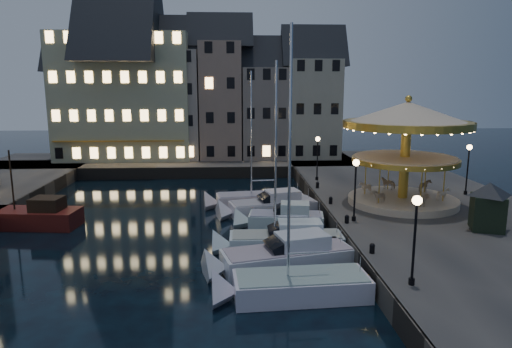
{
  "coord_description": "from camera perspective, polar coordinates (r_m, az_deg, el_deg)",
  "views": [
    {
      "loc": [
        -0.89,
        -28.01,
        10.2
      ],
      "look_at": [
        1.0,
        8.0,
        3.2
      ],
      "focal_mm": 32.0,
      "sensor_mm": 36.0,
      "label": 1
    }
  ],
  "objects": [
    {
      "name": "townhouse_na",
      "position": [
        60.97,
        -20.99,
        7.99
      ],
      "size": [
        5.5,
        8.0,
        12.8
      ],
      "color": "gray",
      "rests_on": "quay_north"
    },
    {
      "name": "motorboat_b",
      "position": [
        26.19,
        3.1,
        -10.44
      ],
      "size": [
        8.51,
        4.33,
        2.15
      ],
      "color": "silver",
      "rests_on": "ground"
    },
    {
      "name": "quay_east",
      "position": [
        38.34,
        20.01,
        -4.12
      ],
      "size": [
        16.0,
        56.0,
        1.3
      ],
      "primitive_type": "cube",
      "color": "#474442",
      "rests_on": "ground"
    },
    {
      "name": "townhouse_nb",
      "position": [
        59.52,
        -15.97,
        8.72
      ],
      "size": [
        6.16,
        8.0,
        13.8
      ],
      "color": "slate",
      "rests_on": "quay_north"
    },
    {
      "name": "streetlamp_b",
      "position": [
        30.75,
        12.32,
        -0.87
      ],
      "size": [
        0.44,
        0.44,
        4.17
      ],
      "color": "black",
      "rests_on": "quay_east"
    },
    {
      "name": "streetlamp_d",
      "position": [
        41.37,
        25.0,
        1.35
      ],
      "size": [
        0.44,
        0.44,
        4.17
      ],
      "color": "black",
      "rests_on": "quay_east"
    },
    {
      "name": "motorboat_c",
      "position": [
        28.74,
        2.96,
        -8.39
      ],
      "size": [
        8.09,
        2.2,
        10.75
      ],
      "color": "silver",
      "rests_on": "ground"
    },
    {
      "name": "bollard_c",
      "position": [
        35.4,
        9.32,
        -3.22
      ],
      "size": [
        0.3,
        0.3,
        0.57
      ],
      "color": "black",
      "rests_on": "quay_east"
    },
    {
      "name": "motorboat_d",
      "position": [
        33.21,
        3.02,
        -5.77
      ],
      "size": [
        6.45,
        2.85,
        2.15
      ],
      "color": "silver",
      "rests_on": "ground"
    },
    {
      "name": "motorboat_a",
      "position": [
        22.95,
        4.2,
        -13.94
      ],
      "size": [
        7.68,
        2.97,
        12.79
      ],
      "color": "silver",
      "rests_on": "ground"
    },
    {
      "name": "townhouse_ne",
      "position": [
        58.21,
        1.04,
        8.6
      ],
      "size": [
        6.16,
        8.0,
        12.8
      ],
      "color": "gray",
      "rests_on": "quay_north"
    },
    {
      "name": "townhouse_nd",
      "position": [
        58.04,
        -4.42,
        10.04
      ],
      "size": [
        5.5,
        8.0,
        15.8
      ],
      "color": "gray",
      "rests_on": "quay_north"
    },
    {
      "name": "quaywall_e",
      "position": [
        36.0,
        8.17,
        -4.52
      ],
      "size": [
        0.15,
        44.0,
        1.3
      ],
      "primitive_type": "cube",
      "color": "#47423A",
      "rests_on": "ground"
    },
    {
      "name": "motorboat_f",
      "position": [
        39.07,
        -0.36,
        -3.35
      ],
      "size": [
        8.47,
        3.03,
        11.19
      ],
      "color": "silver",
      "rests_on": "ground"
    },
    {
      "name": "ground",
      "position": [
        29.83,
        -1.13,
        -9.02
      ],
      "size": [
        160.0,
        160.0,
        0.0
      ],
      "primitive_type": "plane",
      "color": "black",
      "rests_on": "ground"
    },
    {
      "name": "carousel",
      "position": [
        35.87,
        18.31,
        4.85
      ],
      "size": [
        9.39,
        9.39,
        8.21
      ],
      "color": "beige",
      "rests_on": "quay_east"
    },
    {
      "name": "bollard_a",
      "position": [
        25.69,
        14.32,
        -8.93
      ],
      "size": [
        0.3,
        0.3,
        0.57
      ],
      "color": "black",
      "rests_on": "quay_east"
    },
    {
      "name": "bollard_d",
      "position": [
        40.65,
        7.69,
        -1.33
      ],
      "size": [
        0.3,
        0.3,
        0.57
      ],
      "color": "black",
      "rests_on": "quay_east"
    },
    {
      "name": "streetlamp_c",
      "position": [
        43.72,
        7.7,
        2.75
      ],
      "size": [
        0.44,
        0.44,
        4.17
      ],
      "color": "black",
      "rests_on": "quay_east"
    },
    {
      "name": "townhouse_nf",
      "position": [
        58.93,
        6.99,
        9.04
      ],
      "size": [
        6.82,
        8.0,
        13.8
      ],
      "color": "#ACA68F",
      "rests_on": "quay_north"
    },
    {
      "name": "townhouse_nc",
      "position": [
        58.46,
        -10.13,
        9.42
      ],
      "size": [
        6.82,
        8.0,
        14.8
      ],
      "color": "#A8988C",
      "rests_on": "quay_north"
    },
    {
      "name": "red_fishing_boat",
      "position": [
        37.4,
        -26.31,
        -4.91
      ],
      "size": [
        7.49,
        3.29,
        5.88
      ],
      "color": "#571713",
      "rests_on": "ground"
    },
    {
      "name": "streetlamp_a",
      "position": [
        21.57,
        19.29,
        -6.31
      ],
      "size": [
        0.44,
        0.44,
        4.17
      ],
      "color": "black",
      "rests_on": "quay_east"
    },
    {
      "name": "bollard_b",
      "position": [
        30.71,
        11.29,
        -5.49
      ],
      "size": [
        0.3,
        0.3,
        0.57
      ],
      "color": "black",
      "rests_on": "quay_east"
    },
    {
      "name": "motorboat_e",
      "position": [
        36.59,
        1.5,
        -4.16
      ],
      "size": [
        7.97,
        3.97,
        2.15
      ],
      "color": "silver",
      "rests_on": "ground"
    },
    {
      "name": "quay_north",
      "position": [
        57.27,
        -10.1,
        1.21
      ],
      "size": [
        44.0,
        12.0,
        1.3
      ],
      "primitive_type": "cube",
      "color": "#474442",
      "rests_on": "ground"
    },
    {
      "name": "ticket_kiosk",
      "position": [
        31.8,
        27.09,
        -2.69
      ],
      "size": [
        2.94,
        2.94,
        3.44
      ],
      "color": "black",
      "rests_on": "quay_east"
    },
    {
      "name": "hotel_corner",
      "position": [
        59.48,
        -16.0,
        10.16
      ],
      "size": [
        17.6,
        9.0,
        16.8
      ],
      "color": "beige",
      "rests_on": "quay_north"
    },
    {
      "name": "quaywall_n",
      "position": [
        51.17,
        -8.68,
        0.1
      ],
      "size": [
        48.0,
        0.15,
        1.3
      ],
      "primitive_type": "cube",
      "color": "#47423A",
      "rests_on": "ground"
    }
  ]
}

